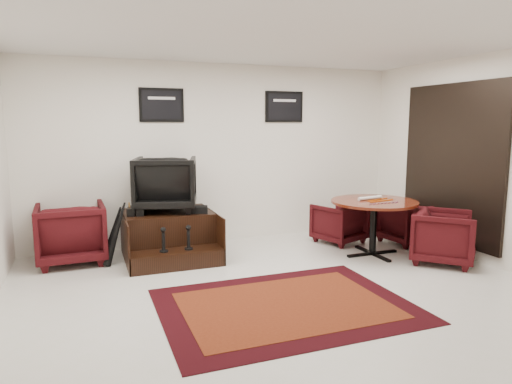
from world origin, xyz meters
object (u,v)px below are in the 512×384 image
shine_podium (169,236)px  meeting_table (374,207)px  table_chair_window (406,221)px  table_chair_corner (444,234)px  table_chair_back (339,221)px  armchair_side (71,230)px  shine_chair (166,181)px

shine_podium → meeting_table: (2.76, -0.96, 0.41)m
shine_podium → table_chair_window: 3.69m
table_chair_corner → table_chair_back: bearing=73.4°
shine_podium → table_chair_corner: table_chair_corner is taller
table_chair_back → table_chair_corner: bearing=98.9°
table_chair_window → table_chair_corner: size_ratio=0.90×
shine_podium → armchair_side: (-1.29, 0.18, 0.15)m
meeting_table → table_chair_back: size_ratio=1.75×
armchair_side → table_chair_back: size_ratio=1.29×
meeting_table → table_chair_corner: 0.99m
shine_podium → table_chair_window: table_chair_window is taller
shine_podium → table_chair_corner: size_ratio=1.61×
armchair_side → table_chair_corner: armchair_side is taller
shine_chair → armchair_side: size_ratio=0.96×
shine_chair → meeting_table: size_ratio=0.71×
meeting_table → table_chair_corner: meeting_table is taller
shine_chair → table_chair_back: 2.78m
table_chair_corner → meeting_table: bearing=90.9°
shine_podium → shine_chair: (0.00, 0.14, 0.78)m
shine_chair → table_chair_window: size_ratio=1.21×
meeting_table → table_chair_back: bearing=96.8°
shine_podium → armchair_side: bearing=171.9°
shine_podium → armchair_side: size_ratio=1.42×
shine_chair → table_chair_back: shine_chair is taller
armchair_side → table_chair_window: size_ratio=1.26×
meeting_table → table_chair_window: 1.02m
shine_podium → meeting_table: meeting_table is taller
shine_podium → table_chair_back: 2.67m
table_chair_back → meeting_table: bearing=77.9°
armchair_side → meeting_table: 4.21m
shine_chair → armchair_side: (-1.29, 0.05, -0.62)m
shine_chair → table_chair_window: 3.79m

